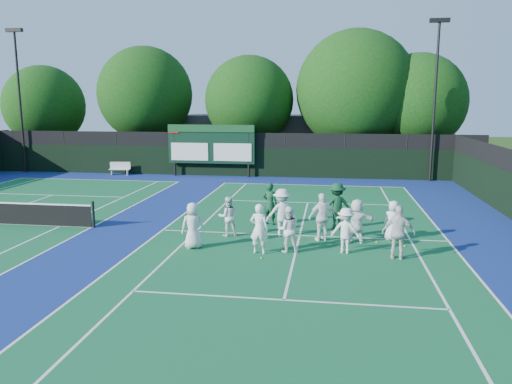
# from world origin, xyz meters

# --- Properties ---
(ground) EXTENTS (120.00, 120.00, 0.00)m
(ground) POSITION_xyz_m (0.00, 0.00, 0.00)
(ground) COLOR #1E3A0F
(ground) RESTS_ON ground
(court_apron) EXTENTS (34.00, 32.00, 0.01)m
(court_apron) POSITION_xyz_m (-6.00, 1.00, 0.00)
(court_apron) COLOR navy
(court_apron) RESTS_ON ground
(near_court) EXTENTS (11.05, 23.85, 0.01)m
(near_court) POSITION_xyz_m (0.00, 1.00, 0.01)
(near_court) COLOR #11562E
(near_court) RESTS_ON ground
(back_fence) EXTENTS (34.00, 0.08, 3.00)m
(back_fence) POSITION_xyz_m (-6.00, 16.00, 1.36)
(back_fence) COLOR black
(back_fence) RESTS_ON ground
(scoreboard) EXTENTS (6.00, 0.21, 3.55)m
(scoreboard) POSITION_xyz_m (-7.01, 15.59, 2.19)
(scoreboard) COLOR black
(scoreboard) RESTS_ON ground
(clubhouse) EXTENTS (18.00, 6.00, 4.00)m
(clubhouse) POSITION_xyz_m (-2.00, 24.00, 2.00)
(clubhouse) COLOR #5C5C61
(clubhouse) RESTS_ON ground
(light_pole_left) EXTENTS (1.20, 0.30, 10.12)m
(light_pole_left) POSITION_xyz_m (-21.00, 15.70, 6.30)
(light_pole_left) COLOR black
(light_pole_left) RESTS_ON ground
(light_pole_right) EXTENTS (1.20, 0.30, 10.12)m
(light_pole_right) POSITION_xyz_m (7.50, 15.70, 6.30)
(light_pole_right) COLOR black
(light_pole_right) RESTS_ON ground
(bench) EXTENTS (1.47, 0.59, 0.91)m
(bench) POSITION_xyz_m (-13.55, 15.37, 0.49)
(bench) COLOR silver
(bench) RESTS_ON ground
(tree_a) EXTENTS (6.30, 6.30, 7.91)m
(tree_a) POSITION_xyz_m (-21.31, 19.58, 4.60)
(tree_a) COLOR black
(tree_a) RESTS_ON ground
(tree_b) EXTENTS (7.16, 7.16, 9.23)m
(tree_b) POSITION_xyz_m (-12.90, 19.58, 5.46)
(tree_b) COLOR black
(tree_b) RESTS_ON ground
(tree_c) EXTENTS (6.56, 6.56, 8.46)m
(tree_c) POSITION_xyz_m (-4.84, 19.58, 5.01)
(tree_c) COLOR black
(tree_c) RESTS_ON ground
(tree_d) EXTENTS (8.55, 8.55, 10.17)m
(tree_d) POSITION_xyz_m (2.90, 19.58, 5.68)
(tree_d) COLOR black
(tree_d) RESTS_ON ground
(tree_e) EXTENTS (6.81, 6.81, 8.47)m
(tree_e) POSITION_xyz_m (7.23, 19.58, 4.89)
(tree_e) COLOR black
(tree_e) RESTS_ON ground
(tennis_ball_0) EXTENTS (0.07, 0.07, 0.07)m
(tennis_ball_0) POSITION_xyz_m (-1.06, -2.05, 0.03)
(tennis_ball_0) COLOR #C8CD18
(tennis_ball_0) RESTS_ON ground
(tennis_ball_1) EXTENTS (0.07, 0.07, 0.07)m
(tennis_ball_1) POSITION_xyz_m (2.84, 0.40, 0.03)
(tennis_ball_1) COLOR #C8CD18
(tennis_ball_1) RESTS_ON ground
(tennis_ball_2) EXTENTS (0.07, 0.07, 0.07)m
(tennis_ball_2) POSITION_xyz_m (3.79, 0.07, 0.03)
(tennis_ball_2) COLOR #C8CD18
(tennis_ball_2) RESTS_ON ground
(tennis_ball_5) EXTENTS (0.07, 0.07, 0.07)m
(tennis_ball_5) POSITION_xyz_m (1.22, 1.62, 0.03)
(tennis_ball_5) COLOR #C8CD18
(tennis_ball_5) RESTS_ON ground
(player_front_0) EXTENTS (0.94, 0.78, 1.64)m
(player_front_0) POSITION_xyz_m (-3.60, -1.20, 0.82)
(player_front_0) COLOR silver
(player_front_0) RESTS_ON ground
(player_front_1) EXTENTS (0.67, 0.48, 1.73)m
(player_front_1) POSITION_xyz_m (-1.22, -1.47, 0.86)
(player_front_1) COLOR white
(player_front_1) RESTS_ON ground
(player_front_2) EXTENTS (0.86, 0.72, 1.59)m
(player_front_2) POSITION_xyz_m (-0.27, -1.15, 0.79)
(player_front_2) COLOR white
(player_front_2) RESTS_ON ground
(player_front_3) EXTENTS (1.10, 0.76, 1.56)m
(player_front_3) POSITION_xyz_m (1.67, -0.96, 0.78)
(player_front_3) COLOR white
(player_front_3) RESTS_ON ground
(player_front_4) EXTENTS (1.10, 0.59, 1.79)m
(player_front_4) POSITION_xyz_m (3.35, -1.40, 0.89)
(player_front_4) COLOR silver
(player_front_4) RESTS_ON ground
(player_back_0) EXTENTS (0.90, 0.81, 1.53)m
(player_back_0) POSITION_xyz_m (-2.72, 0.59, 0.76)
(player_back_0) COLOR white
(player_back_0) RESTS_ON ground
(player_back_1) EXTENTS (1.33, 0.98, 1.84)m
(player_back_1) POSITION_xyz_m (-0.68, 0.87, 0.92)
(player_back_1) COLOR white
(player_back_1) RESTS_ON ground
(player_back_2) EXTENTS (1.14, 0.82, 1.79)m
(player_back_2) POSITION_xyz_m (0.85, 0.44, 0.90)
(player_back_2) COLOR white
(player_back_2) RESTS_ON ground
(player_back_3) EXTENTS (1.53, 0.55, 1.63)m
(player_back_3) POSITION_xyz_m (2.09, 0.36, 0.82)
(player_back_3) COLOR white
(player_back_3) RESTS_ON ground
(player_back_4) EXTENTS (0.85, 0.70, 1.50)m
(player_back_4) POSITION_xyz_m (3.44, 0.89, 0.75)
(player_back_4) COLOR white
(player_back_4) RESTS_ON ground
(coach_left) EXTENTS (0.75, 0.61, 1.78)m
(coach_left) POSITION_xyz_m (-1.35, 2.60, 0.89)
(coach_left) COLOR #103C24
(coach_left) RESTS_ON ground
(coach_right) EXTENTS (1.37, 1.02, 1.90)m
(coach_right) POSITION_xyz_m (1.40, 2.28, 0.95)
(coach_right) COLOR #103B21
(coach_right) RESTS_ON ground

